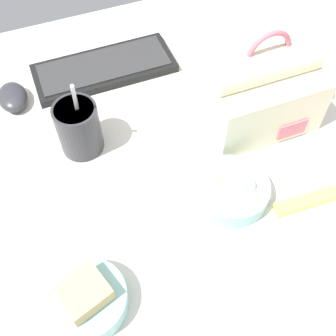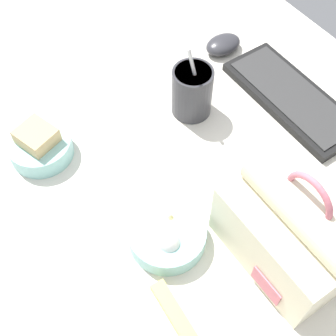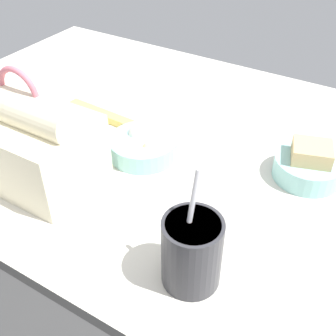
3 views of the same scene
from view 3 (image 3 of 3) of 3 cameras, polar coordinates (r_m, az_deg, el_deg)
name	(u,v)px [view 3 (image 3 of 3)]	position (r cm, az deg, el deg)	size (l,w,h in cm)	color
desk_surface	(169,198)	(74.22, 0.11, -4.07)	(140.00, 110.00, 2.00)	silver
lunch_bag	(31,141)	(76.49, -18.08, 3.49)	(21.91, 16.12, 21.49)	#EFE5C1
soup_cup	(192,251)	(57.10, 3.23, -11.14)	(8.22, 8.22, 17.97)	#333338
bento_bowl_sandwich	(308,165)	(79.67, 18.49, 0.35)	(12.29, 12.29, 6.95)	#93D1CC
bento_bowl_snacks	(143,146)	(81.57, -3.35, 3.02)	(13.38, 13.38, 5.57)	#93D1CC
chopstick_case	(103,115)	(94.55, -8.76, 7.09)	(18.88, 3.45, 1.60)	#EFD666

